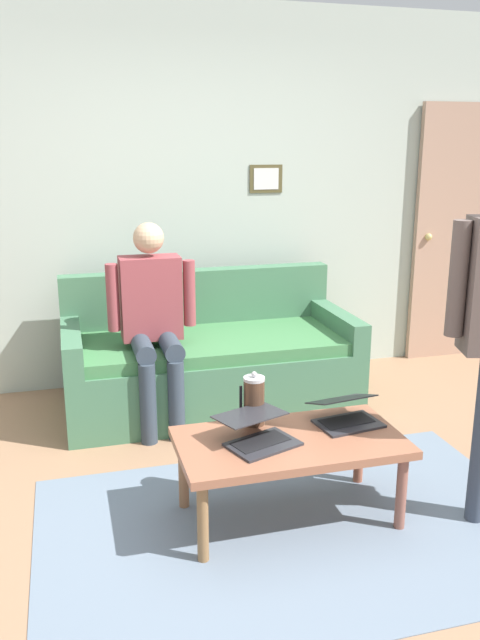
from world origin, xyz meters
name	(u,v)px	position (x,y,z in m)	size (l,w,h in m)	color
ground_plane	(280,530)	(0.00, 0.00, 0.00)	(7.68, 7.68, 0.00)	#966E51
area_rug	(296,527)	(-0.08, 0.01, 0.00)	(2.38, 1.54, 0.01)	slate
back_wall	(186,199)	(0.00, -2.20, 1.35)	(7.04, 0.11, 2.70)	#ABB7AC
interior_door	(460,234)	(-2.25, -2.11, 1.02)	(0.82, 0.09, 2.05)	tan
couch	(209,361)	(-0.02, -1.58, 0.31)	(1.92, 0.89, 0.88)	#427050
coffee_table	(290,448)	(-0.08, -0.09, 0.37)	(1.06, 0.57, 0.41)	#925940
laptop_left	(258,434)	(0.08, -0.09, 0.46)	(0.40, 0.40, 0.12)	#28282D
laptop_center	(346,415)	(-0.40, -0.19, 0.45)	(0.34, 0.31, 0.14)	#28282D
french_press	(254,401)	(0.04, -0.29, 0.54)	(0.12, 0.10, 0.27)	#4C3323
person_seated	(153,314)	(0.38, -1.36, 0.73)	(0.55, 0.51, 1.28)	#313C48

